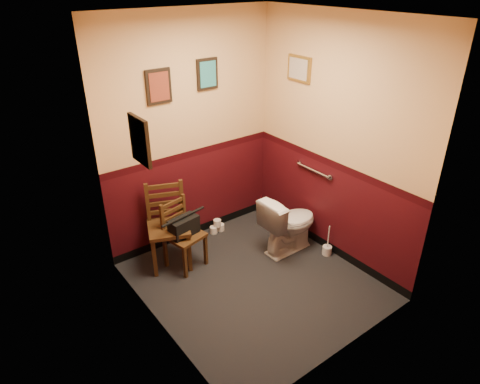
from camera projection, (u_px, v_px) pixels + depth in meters
name	position (u px, v px, depth m)	size (l,w,h in m)	color
floor	(254.00, 282.00, 4.65)	(2.20, 2.40, 0.00)	black
ceiling	(259.00, 15.00, 3.41)	(2.20, 2.40, 0.00)	silver
wall_back	(190.00, 134.00, 4.88)	(2.20, 2.70, 0.00)	#3A090F
wall_front	(357.00, 222.00, 3.18)	(2.20, 2.70, 0.00)	#3A090F
wall_left	(150.00, 203.00, 3.44)	(2.40, 2.70, 0.00)	#3A090F
wall_right	(335.00, 144.00, 4.62)	(2.40, 2.70, 0.00)	#3A090F
grab_bar	(313.00, 170.00, 4.96)	(0.05, 0.56, 0.06)	silver
framed_print_back_a	(159.00, 87.00, 4.40)	(0.28, 0.04, 0.36)	black
framed_print_back_b	(207.00, 74.00, 4.70)	(0.26, 0.04, 0.34)	black
framed_print_left	(140.00, 140.00, 3.29)	(0.04, 0.30, 0.38)	black
framed_print_right	(299.00, 69.00, 4.71)	(0.04, 0.34, 0.28)	olive
toilet	(289.00, 224.00, 5.05)	(0.40, 0.72, 0.71)	white
toilet_brush	(327.00, 250.00, 5.08)	(0.11, 0.11, 0.39)	silver
chair_left	(168.00, 226.00, 4.77)	(0.58, 0.58, 0.95)	#3F2713
chair_right	(182.00, 234.00, 4.76)	(0.44, 0.44, 0.80)	#3F2713
handbag	(184.00, 226.00, 4.68)	(0.35, 0.21, 0.24)	black
tp_stack	(217.00, 227.00, 5.51)	(0.20, 0.11, 0.18)	silver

